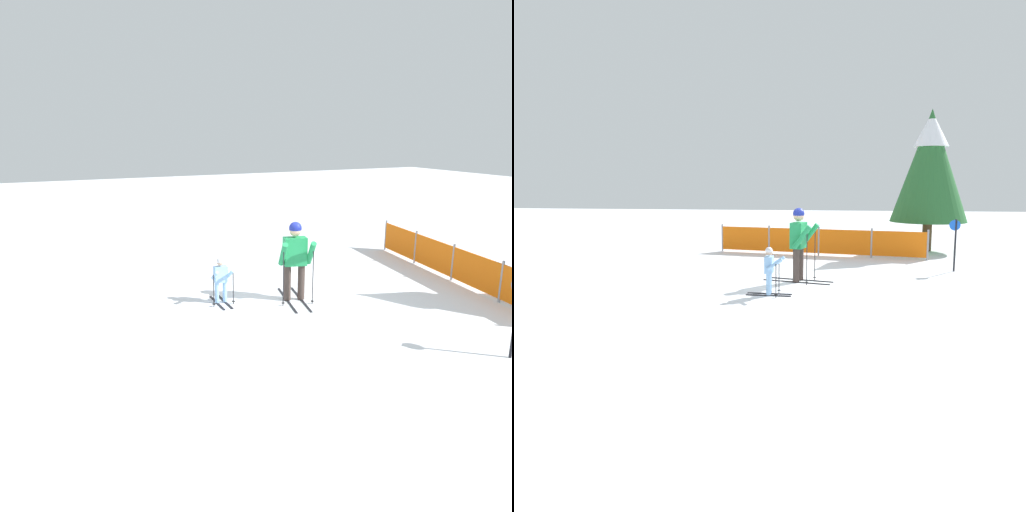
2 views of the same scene
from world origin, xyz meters
The scene contains 4 objects.
ground_plane centered at (0.00, 0.00, 0.00)m, with size 60.00×60.00×0.00m, color white.
skier_adult centered at (-0.24, 0.27, 1.04)m, with size 1.69×0.84×1.75m.
skier_child centered at (-0.75, -1.25, 0.59)m, with size 0.96×0.51×1.02m.
safety_fence centered at (0.08, 4.57, 0.47)m, with size 6.66×1.23×0.93m.
Camera 1 is at (8.87, -4.85, 3.67)m, focal length 35.00 mm.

